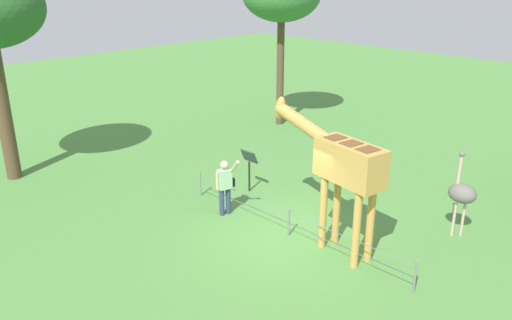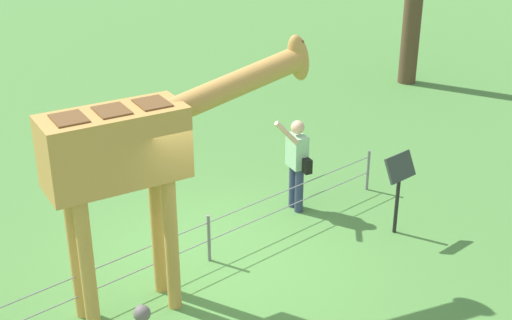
{
  "view_description": "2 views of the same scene",
  "coord_description": "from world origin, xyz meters",
  "px_view_note": "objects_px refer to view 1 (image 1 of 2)",
  "views": [
    {
      "loc": [
        -7.59,
        8.98,
        6.47
      ],
      "look_at": [
        0.88,
        0.38,
        1.91
      ],
      "focal_mm": 36.19,
      "sensor_mm": 36.0,
      "label": 1
    },
    {
      "loc": [
        -5.21,
        -6.95,
        5.6
      ],
      "look_at": [
        0.65,
        -0.21,
        1.53
      ],
      "focal_mm": 48.99,
      "sensor_mm": 36.0,
      "label": 2
    }
  ],
  "objects_px": {
    "visitor": "(225,184)",
    "ostrich": "(462,194)",
    "giraffe": "(341,164)",
    "info_sign": "(249,162)"
  },
  "relations": [
    {
      "from": "visitor",
      "to": "ostrich",
      "type": "relative_size",
      "value": 0.76
    },
    {
      "from": "giraffe",
      "to": "ostrich",
      "type": "height_order",
      "value": "giraffe"
    },
    {
      "from": "visitor",
      "to": "ostrich",
      "type": "height_order",
      "value": "ostrich"
    },
    {
      "from": "ostrich",
      "to": "info_sign",
      "type": "xyz_separation_m",
      "value": [
        5.75,
        1.74,
        -0.23
      ]
    },
    {
      "from": "visitor",
      "to": "info_sign",
      "type": "bearing_deg",
      "value": -67.53
    },
    {
      "from": "info_sign",
      "to": "visitor",
      "type": "bearing_deg",
      "value": 112.47
    },
    {
      "from": "visitor",
      "to": "ostrich",
      "type": "distance_m",
      "value": 6.09
    },
    {
      "from": "ostrich",
      "to": "info_sign",
      "type": "height_order",
      "value": "ostrich"
    },
    {
      "from": "visitor",
      "to": "info_sign",
      "type": "relative_size",
      "value": 1.3
    },
    {
      "from": "giraffe",
      "to": "info_sign",
      "type": "distance_m",
      "value": 4.24
    }
  ]
}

